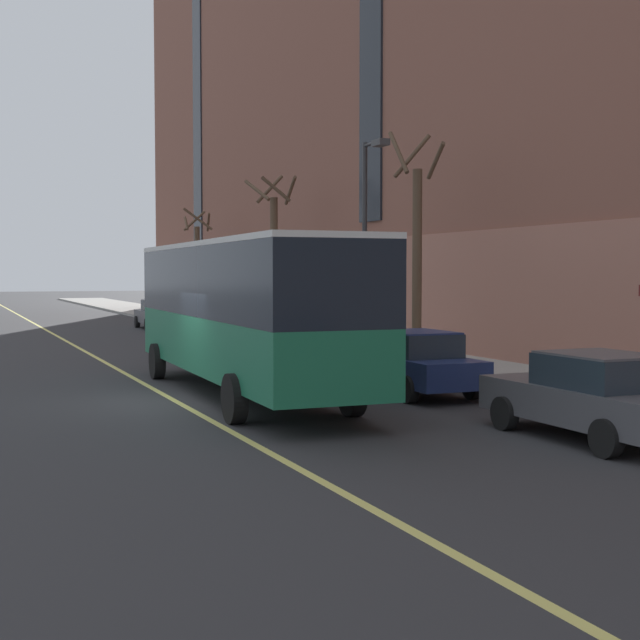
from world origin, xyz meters
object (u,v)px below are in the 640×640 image
(parked_car_darkgray_3, at_px, (159,314))
(parked_car_navy_6, at_px, (193,320))
(parked_car_darkgray_5, at_px, (305,341))
(street_tree_far_uptown, at_px, (274,251))
(parked_car_navy_4, at_px, (413,362))
(street_tree_far_downtown, at_px, (197,263))
(city_bus, at_px, (243,307))
(parked_car_darkgray_2, at_px, (595,396))
(fire_hydrant, at_px, (213,323))
(street_lamp, at_px, (368,228))
(parked_car_champagne_0, at_px, (237,328))
(street_tree_mid_block, at_px, (417,249))

(parked_car_darkgray_3, height_order, parked_car_navy_6, same)
(parked_car_darkgray_5, xyz_separation_m, street_tree_far_uptown, (3.32, 12.04, 3.18))
(parked_car_navy_4, bearing_deg, street_tree_far_downtown, 83.96)
(city_bus, relative_size, parked_car_darkgray_5, 2.67)
(parked_car_darkgray_3, distance_m, street_tree_far_uptown, 9.50)
(parked_car_navy_4, bearing_deg, city_bus, 162.64)
(parked_car_darkgray_5, relative_size, parked_car_navy_6, 1.06)
(parked_car_navy_6, bearing_deg, parked_car_darkgray_2, -90.21)
(fire_hydrant, bearing_deg, parked_car_navy_4, -94.25)
(parked_car_navy_4, height_order, street_lamp, street_lamp)
(parked_car_darkgray_3, distance_m, parked_car_navy_6, 6.33)
(parked_car_navy_6, xyz_separation_m, fire_hydrant, (1.60, 2.23, -0.29))
(parked_car_navy_4, bearing_deg, parked_car_darkgray_5, 88.87)
(parked_car_darkgray_5, distance_m, street_tree_far_uptown, 12.89)
(parked_car_darkgray_3, distance_m, fire_hydrant, 4.48)
(parked_car_darkgray_5, xyz_separation_m, fire_hydrant, (1.61, 16.18, -0.29))
(parked_car_darkgray_2, relative_size, street_tree_far_downtown, 0.68)
(city_bus, distance_m, street_tree_far_uptown, 19.76)
(city_bus, relative_size, parked_car_navy_4, 2.70)
(parked_car_champagne_0, bearing_deg, parked_car_navy_6, 89.28)
(parked_car_darkgray_2, bearing_deg, fire_hydrant, 86.76)
(parked_car_champagne_0, distance_m, parked_car_navy_4, 14.43)
(street_tree_far_downtown, bearing_deg, street_tree_far_uptown, -90.04)
(parked_car_darkgray_2, xyz_separation_m, parked_car_navy_6, (0.10, 27.91, -0.00))
(parked_car_darkgray_2, xyz_separation_m, street_tree_far_downtown, (3.43, 39.41, 2.78))
(street_tree_mid_block, relative_size, street_lamp, 1.06)
(parked_car_darkgray_5, relative_size, fire_hydrant, 6.48)
(parked_car_darkgray_2, relative_size, parked_car_darkgray_5, 0.97)
(parked_car_champagne_0, relative_size, parked_car_navy_4, 0.98)
(fire_hydrant, bearing_deg, street_tree_far_downtown, 79.47)
(parked_car_champagne_0, height_order, street_tree_far_downtown, street_tree_far_downtown)
(parked_car_navy_4, relative_size, street_lamp, 0.66)
(parked_car_darkgray_5, distance_m, fire_hydrant, 16.27)
(street_tree_mid_block, bearing_deg, parked_car_navy_6, 102.28)
(parked_car_navy_6, relative_size, street_lamp, 0.63)
(parked_car_darkgray_3, xyz_separation_m, street_tree_mid_block, (3.51, -21.61, 2.95))
(parked_car_darkgray_2, relative_size, street_tree_mid_block, 0.61)
(parked_car_darkgray_2, bearing_deg, parked_car_navy_4, 90.42)
(parked_car_darkgray_2, relative_size, street_tree_far_uptown, 0.61)
(city_bus, height_order, parked_car_darkgray_5, city_bus)
(parked_car_navy_6, xyz_separation_m, street_tree_far_uptown, (3.32, -1.92, 3.18))
(city_bus, bearing_deg, parked_car_darkgray_2, -62.73)
(parked_car_darkgray_3, xyz_separation_m, street_lamp, (1.88, -21.36, 3.62))
(parked_car_navy_6, bearing_deg, parked_car_darkgray_5, -90.02)
(street_lamp, distance_m, fire_hydrant, 17.70)
(city_bus, height_order, parked_car_darkgray_3, city_bus)
(parked_car_darkgray_2, relative_size, street_lamp, 0.65)
(city_bus, height_order, street_tree_far_downtown, street_tree_far_downtown)
(street_tree_far_uptown, bearing_deg, street_tree_far_downtown, 89.96)
(parked_car_champagne_0, distance_m, street_tree_far_uptown, 6.85)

